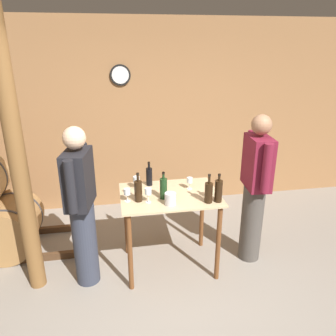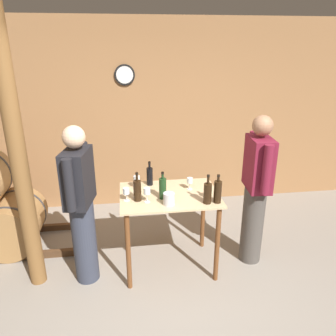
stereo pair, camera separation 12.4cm
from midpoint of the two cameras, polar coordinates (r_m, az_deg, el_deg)
The scene contains 16 objects.
ground_plane at distance 3.24m, azimuth 4.91°, elevation -25.57°, with size 14.00×14.00×0.00m, color gray.
back_wall at distance 4.82m, azimuth -1.07°, elevation 8.97°, with size 8.40×0.08×2.70m.
tasting_table at distance 3.48m, azimuth 1.26°, elevation -7.07°, with size 1.02×0.74×0.88m.
wooden_post at distance 3.25m, azimuth -23.59°, elevation 1.32°, with size 0.16×0.16×2.70m.
wine_bottle_far_left at distance 3.23m, azimuth -4.27°, elevation -3.85°, with size 0.08×0.08×0.30m.
wine_bottle_left at distance 3.58m, azimuth -2.22°, elevation -1.37°, with size 0.07×0.07×0.27m.
wine_bottle_center at distance 3.26m, azimuth 0.16°, elevation -3.50°, with size 0.07×0.07×0.28m.
wine_bottle_right at distance 3.20m, azimuth 8.02°, elevation -4.30°, with size 0.08×0.08×0.30m.
wine_bottle_far_right at distance 3.23m, azimuth 9.74°, elevation -4.05°, with size 0.08×0.08×0.29m.
wine_glass_near_left at distance 3.24m, azimuth -6.20°, elevation -4.09°, with size 0.07×0.07×0.14m.
wine_glass_near_center at distance 3.52m, azimuth -4.48°, elevation -1.96°, with size 0.07×0.07×0.14m.
wine_glass_near_right at distance 3.19m, azimuth -2.56°, elevation -4.11°, with size 0.07×0.07×0.15m.
wine_glass_far_side at distance 3.49m, azimuth 4.84°, elevation -2.29°, with size 0.06×0.06×0.13m.
ice_bucket at distance 3.16m, azimuth 1.31°, elevation -5.40°, with size 0.11×0.11×0.12m.
person_host at distance 3.64m, azimuth 16.05°, elevation -3.48°, with size 0.25×0.59×1.68m.
person_visitor_with_scarf at distance 3.30m, azimuth -13.92°, elevation -6.13°, with size 0.29×0.58×1.66m.
Camera 2 is at (-0.49, -2.18, 2.34)m, focal length 35.00 mm.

